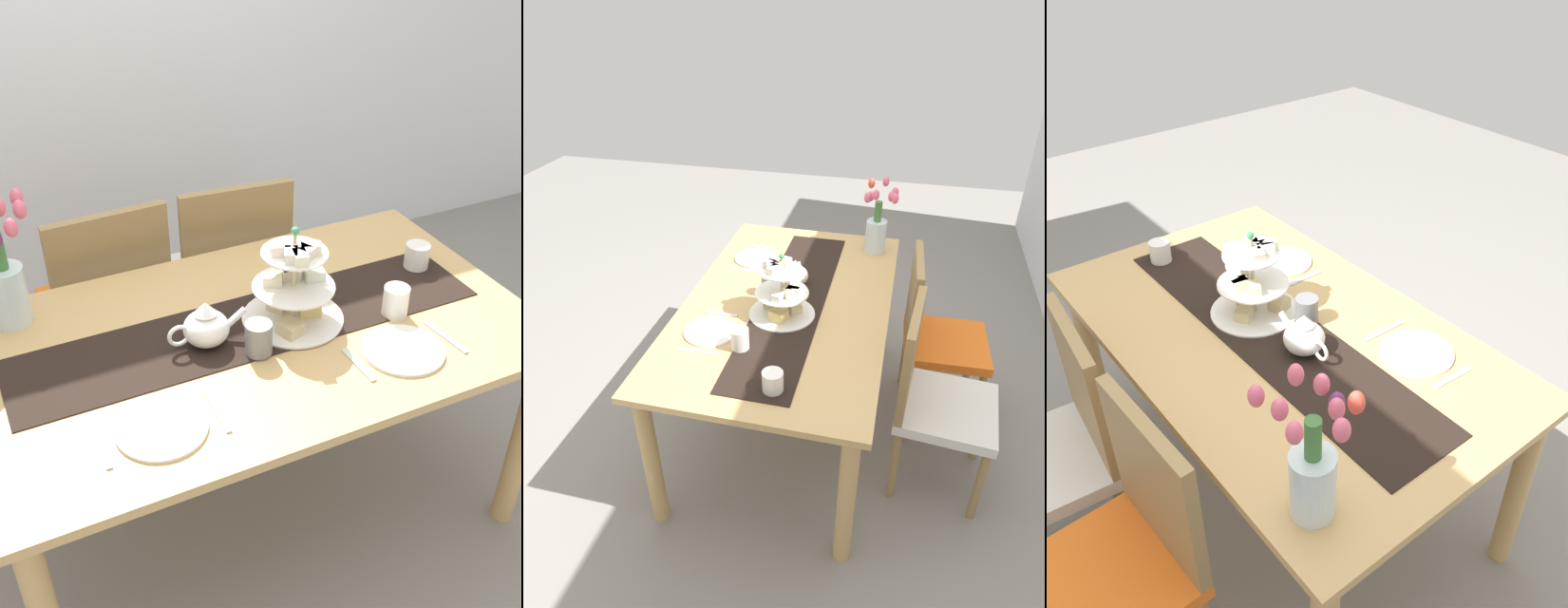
% 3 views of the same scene
% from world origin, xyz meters
% --- Properties ---
extents(ground_plane, '(8.00, 8.00, 0.00)m').
position_xyz_m(ground_plane, '(0.00, 0.00, 0.00)').
color(ground_plane, gray).
extents(dining_table, '(1.62, 0.95, 0.75)m').
position_xyz_m(dining_table, '(0.00, 0.00, 0.65)').
color(dining_table, tan).
rests_on(dining_table, ground_plane).
extents(chair_left, '(0.44, 0.44, 0.91)m').
position_xyz_m(chair_left, '(-0.27, 0.70, 0.50)').
color(chair_left, olive).
rests_on(chair_left, ground_plane).
extents(chair_right, '(0.46, 0.46, 0.91)m').
position_xyz_m(chair_right, '(0.22, 0.70, 0.50)').
color(chair_right, olive).
rests_on(chair_right, ground_plane).
extents(table_runner, '(1.41, 0.30, 0.00)m').
position_xyz_m(table_runner, '(0.00, 0.02, 0.75)').
color(table_runner, black).
rests_on(table_runner, dining_table).
extents(tiered_cake_stand, '(0.30, 0.30, 0.30)m').
position_xyz_m(tiered_cake_stand, '(0.13, -0.00, 0.86)').
color(tiered_cake_stand, beige).
rests_on(tiered_cake_stand, table_runner).
extents(teapot, '(0.24, 0.13, 0.14)m').
position_xyz_m(teapot, '(-0.15, 0.00, 0.81)').
color(teapot, white).
rests_on(teapot, table_runner).
extents(tulip_vase, '(0.23, 0.18, 0.39)m').
position_xyz_m(tulip_vase, '(-0.62, 0.35, 0.90)').
color(tulip_vase, silver).
rests_on(tulip_vase, dining_table).
extents(cream_jug, '(0.08, 0.08, 0.08)m').
position_xyz_m(cream_jug, '(0.63, 0.09, 0.79)').
color(cream_jug, white).
rests_on(cream_jug, dining_table).
extents(dinner_plate_left, '(0.23, 0.23, 0.01)m').
position_xyz_m(dinner_plate_left, '(-0.37, -0.27, 0.75)').
color(dinner_plate_left, white).
rests_on(dinner_plate_left, dining_table).
extents(fork_left, '(0.02, 0.15, 0.01)m').
position_xyz_m(fork_left, '(-0.52, -0.27, 0.75)').
color(fork_left, silver).
rests_on(fork_left, dining_table).
extents(knife_left, '(0.02, 0.17, 0.01)m').
position_xyz_m(knife_left, '(-0.23, -0.27, 0.75)').
color(knife_left, silver).
rests_on(knife_left, dining_table).
extents(dinner_plate_right, '(0.23, 0.23, 0.01)m').
position_xyz_m(dinner_plate_right, '(0.33, -0.27, 0.75)').
color(dinner_plate_right, white).
rests_on(dinner_plate_right, dining_table).
extents(fork_right, '(0.02, 0.15, 0.01)m').
position_xyz_m(fork_right, '(0.19, -0.27, 0.75)').
color(fork_right, silver).
rests_on(fork_right, dining_table).
extents(knife_right, '(0.03, 0.17, 0.01)m').
position_xyz_m(knife_right, '(0.48, -0.27, 0.75)').
color(knife_right, silver).
rests_on(knife_right, dining_table).
extents(mug_grey, '(0.08, 0.08, 0.09)m').
position_xyz_m(mug_grey, '(-0.03, -0.10, 0.80)').
color(mug_grey, slate).
rests_on(mug_grey, table_runner).
extents(mug_white_text, '(0.08, 0.08, 0.09)m').
position_xyz_m(mug_white_text, '(0.41, -0.11, 0.80)').
color(mug_white_text, white).
rests_on(mug_white_text, dining_table).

